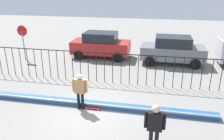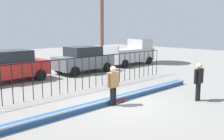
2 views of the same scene
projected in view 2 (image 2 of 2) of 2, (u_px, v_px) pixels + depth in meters
The scene contains 9 objects.
ground_plane at pixel (122, 104), 10.94m from camera, with size 60.00×60.00×0.00m, color gray.
bowl_coping_ledge at pixel (114, 100), 11.25m from camera, with size 11.00×0.41×0.27m.
perimeter_fence at pixel (75, 71), 13.10m from camera, with size 14.04×0.04×1.72m.
skateboarder at pixel (113, 82), 10.66m from camera, with size 0.67×0.25×1.67m.
skateboard at pixel (120, 101), 11.22m from camera, with size 0.80×0.20×0.07m.
camera_operator at pixel (199, 78), 11.39m from camera, with size 0.68×0.26×1.69m.
parked_car_red at pixel (10, 66), 15.45m from camera, with size 4.30×2.12×1.90m.
parked_car_gray at pixel (83, 59), 18.73m from camera, with size 4.30×2.12×1.90m.
pickup_truck at pixel (131, 53), 22.83m from camera, with size 4.70×2.12×2.24m.
Camera 2 is at (-7.67, -7.28, 3.20)m, focal length 41.28 mm.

